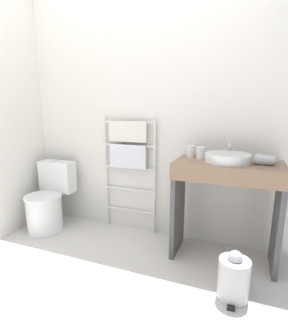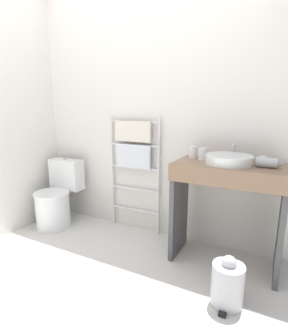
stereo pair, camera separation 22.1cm
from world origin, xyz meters
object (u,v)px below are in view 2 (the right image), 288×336
object	(u,v)px
towel_radiator	(133,153)
toilet	(57,199)
trash_bin	(227,284)
cup_near_edge	(203,154)
sink_basin	(229,159)
cup_near_wall	(193,152)
hair_dryer	(268,162)

from	to	relation	value
towel_radiator	toilet	bearing A→B (deg)	-161.10
trash_bin	cup_near_edge	bearing A→B (deg)	122.70
sink_basin	cup_near_wall	distance (m)	0.35
towel_radiator	cup_near_wall	distance (m)	0.67
towel_radiator	cup_near_edge	world-z (taller)	towel_radiator
towel_radiator	cup_near_wall	bearing A→B (deg)	-7.65
sink_basin	toilet	bearing A→B (deg)	-177.96
hair_dryer	trash_bin	world-z (taller)	hair_dryer
cup_near_wall	hair_dryer	size ratio (longest dim) A/B	0.53
sink_basin	hair_dryer	bearing A→B (deg)	3.37
toilet	sink_basin	bearing A→B (deg)	2.04
sink_basin	trash_bin	bearing A→B (deg)	-75.12
hair_dryer	cup_near_edge	bearing A→B (deg)	173.36
sink_basin	hair_dryer	size ratio (longest dim) A/B	1.87
toilet	trash_bin	distance (m)	1.99
sink_basin	cup_near_wall	xyz separation A→B (m)	(-0.33, 0.13, 0.01)
cup_near_wall	hair_dryer	xyz separation A→B (m)	(0.61, -0.12, -0.01)
toilet	sink_basin	xyz separation A→B (m)	(1.82, 0.06, 0.61)
cup_near_wall	toilet	bearing A→B (deg)	-172.49
towel_radiator	hair_dryer	size ratio (longest dim) A/B	6.26
towel_radiator	cup_near_wall	size ratio (longest dim) A/B	11.91
cup_near_wall	cup_near_edge	world-z (taller)	cup_near_edge
toilet	cup_near_edge	size ratio (longest dim) A/B	7.07
hair_dryer	sink_basin	bearing A→B (deg)	-176.63
toilet	cup_near_wall	size ratio (longest dim) A/B	7.20
cup_near_edge	towel_radiator	bearing A→B (deg)	169.20
towel_radiator	cup_near_edge	distance (m)	0.77
towel_radiator	sink_basin	size ratio (longest dim) A/B	3.36
toilet	hair_dryer	bearing A→B (deg)	2.22
towel_radiator	trash_bin	xyz separation A→B (m)	(1.11, -0.70, -0.70)
trash_bin	towel_radiator	bearing A→B (deg)	147.92
hair_dryer	trash_bin	distance (m)	0.91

